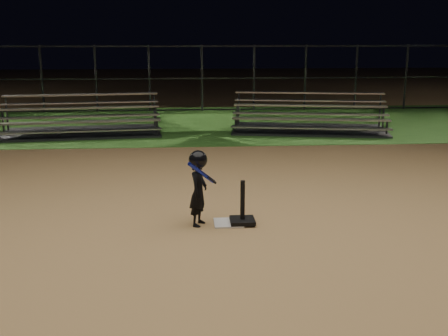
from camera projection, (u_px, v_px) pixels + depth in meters
ground at (228, 224)px, 8.50m from camera, size 80.00×80.00×0.00m
grass_strip at (205, 123)px, 18.19m from camera, size 60.00×8.00×0.01m
home_plate at (228, 223)px, 8.50m from camera, size 0.45×0.45×0.02m
batting_tee at (242, 215)px, 8.46m from camera, size 0.38×0.38×0.67m
child_batter at (198, 186)px, 8.30m from camera, size 0.47×0.61×1.18m
bleacher_left at (82, 126)px, 16.11m from camera, size 4.79×2.72×1.12m
bleacher_right at (309, 124)px, 16.61m from camera, size 4.91×2.99×1.13m
backstop_fence at (202, 78)px, 20.80m from camera, size 20.08×0.08×2.50m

